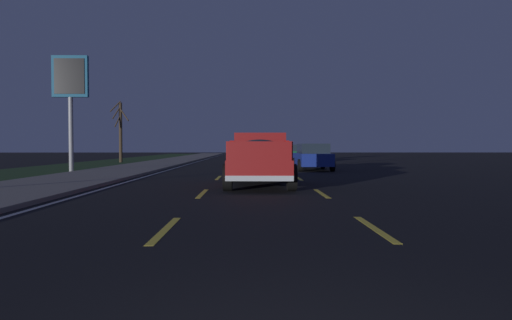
{
  "coord_description": "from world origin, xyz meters",
  "views": [
    {
      "loc": [
        -2.38,
        0.33,
        1.38
      ],
      "look_at": [
        12.39,
        0.15,
        0.93
      ],
      "focal_mm": 30.99,
      "sensor_mm": 36.0,
      "label": 1
    }
  ],
  "objects": [
    {
      "name": "gas_price_sign",
      "position": [
        21.33,
        9.94,
        4.62
      ],
      "size": [
        0.27,
        1.9,
        6.21
      ],
      "color": "#99999E",
      "rests_on": "ground"
    },
    {
      "name": "grass_verge",
      "position": [
        27.0,
        12.45,
        0.0
      ],
      "size": [
        108.0,
        6.0,
        0.01
      ],
      "primitive_type": "cube",
      "color": "#1E3819",
      "rests_on": "ground"
    },
    {
      "name": "bare_tree_far",
      "position": [
        36.18,
        11.66,
        2.79
      ],
      "size": [
        0.85,
        1.6,
        5.35
      ],
      "color": "#423323",
      "rests_on": "ground"
    },
    {
      "name": "sedan_green",
      "position": [
        36.2,
        -3.33,
        0.78
      ],
      "size": [
        4.4,
        2.02,
        1.54
      ],
      "color": "#14592D",
      "rests_on": "ground"
    },
    {
      "name": "pickup_truck",
      "position": [
        13.18,
        -0.0,
        0.98
      ],
      "size": [
        5.48,
        2.38,
        1.87
      ],
      "color": "maroon",
      "rests_on": "ground"
    },
    {
      "name": "sidewalk_shoulder",
      "position": [
        27.0,
        7.45,
        0.06
      ],
      "size": [
        108.0,
        4.0,
        0.12
      ],
      "primitive_type": "cube",
      "color": "slate",
      "rests_on": "ground"
    },
    {
      "name": "lane_markings",
      "position": [
        30.27,
        3.09,
        0.0
      ],
      "size": [
        108.0,
        7.04,
        0.01
      ],
      "color": "yellow",
      "rests_on": "ground"
    },
    {
      "name": "sedan_blue",
      "position": [
        23.4,
        -3.28,
        0.78
      ],
      "size": [
        4.42,
        2.06,
        1.54
      ],
      "color": "navy",
      "rests_on": "ground"
    },
    {
      "name": "ground",
      "position": [
        27.0,
        0.0,
        0.0
      ],
      "size": [
        144.0,
        144.0,
        0.0
      ],
      "primitive_type": "plane",
      "color": "black"
    }
  ]
}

